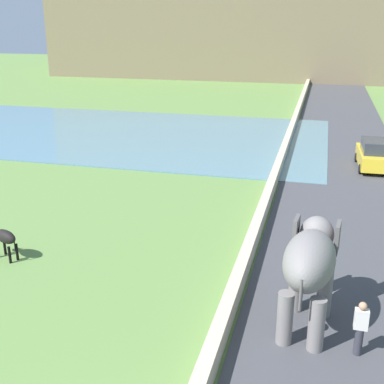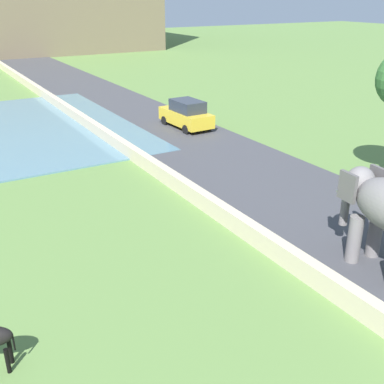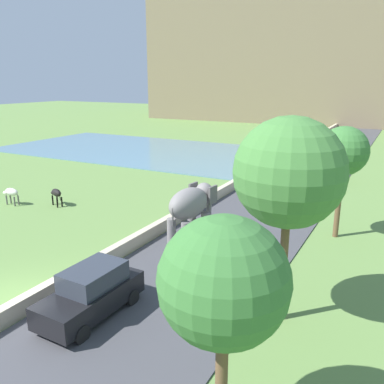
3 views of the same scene
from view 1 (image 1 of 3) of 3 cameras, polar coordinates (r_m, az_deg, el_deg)
road_surface at (r=26.19m, az=17.38°, el=-0.48°), size 7.00×120.00×0.06m
barrier_wall at (r=24.25m, az=8.63°, el=-0.59°), size 0.40×110.00×0.68m
lake at (r=40.25m, az=-11.35°, el=6.79°), size 36.00×18.00×0.08m
elephant at (r=14.40m, az=13.37°, el=-7.92°), size 1.68×3.54×2.99m
person_beside_elephant at (r=14.13m, az=18.71°, el=-14.52°), size 0.36×0.22×1.63m
car_yellow at (r=31.29m, az=20.12°, el=4.05°), size 1.91×4.06×1.80m
cow_black at (r=19.68m, az=-20.68°, el=-4.93°), size 1.41×0.83×1.15m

